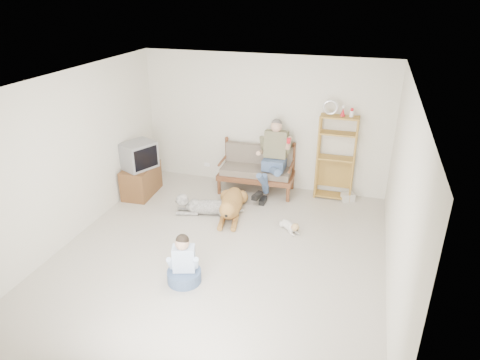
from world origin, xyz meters
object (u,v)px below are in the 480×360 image
(loveseat, at_px, (257,168))
(tv_stand, at_px, (141,180))
(etagere, at_px, (336,157))
(golden_retriever, at_px, (231,205))

(loveseat, distance_m, tv_stand, 2.35)
(loveseat, xyz_separation_m, etagere, (1.53, 0.11, 0.37))
(golden_retriever, bearing_deg, tv_stand, 161.05)
(tv_stand, bearing_deg, golden_retriever, -11.69)
(etagere, bearing_deg, loveseat, -175.83)
(etagere, xyz_separation_m, tv_stand, (-3.71, -0.96, -0.56))
(tv_stand, height_order, golden_retriever, tv_stand)
(loveseat, height_order, etagere, etagere)
(loveseat, xyz_separation_m, golden_retriever, (-0.19, -1.15, -0.29))
(tv_stand, relative_size, golden_retriever, 0.58)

